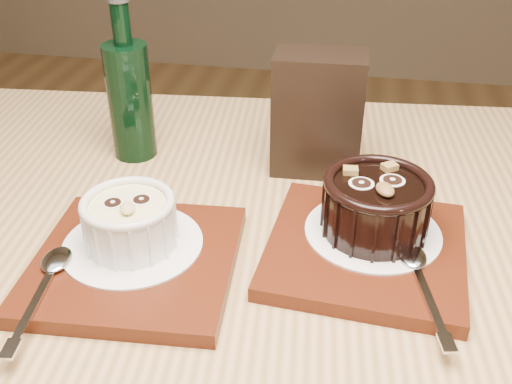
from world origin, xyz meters
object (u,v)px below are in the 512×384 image
(tray_right, at_px, (365,249))
(green_bottle, at_px, (130,97))
(tray_left, at_px, (135,262))
(condiment_stand, at_px, (317,114))
(ramekin_white, at_px, (130,220))
(ramekin_dark, at_px, (376,203))
(table, at_px, (231,342))

(tray_right, bearing_deg, green_bottle, 151.42)
(tray_left, xyz_separation_m, green_bottle, (-0.08, 0.21, 0.07))
(tray_left, distance_m, condiment_stand, 0.27)
(ramekin_white, xyz_separation_m, green_bottle, (-0.07, 0.20, 0.03))
(tray_left, distance_m, tray_right, 0.21)
(ramekin_dark, height_order, green_bottle, green_bottle)
(tray_right, relative_size, ramekin_dark, 1.78)
(table, relative_size, ramekin_dark, 12.50)
(ramekin_white, relative_size, tray_right, 0.47)
(green_bottle, bearing_deg, ramekin_dark, -25.16)
(table, distance_m, tray_right, 0.16)
(tray_left, distance_m, ramekin_dark, 0.23)
(ramekin_dark, bearing_deg, ramekin_white, 174.46)
(tray_right, height_order, condiment_stand, condiment_stand)
(ramekin_white, bearing_deg, table, -24.96)
(table, bearing_deg, ramekin_dark, 27.05)
(condiment_stand, xyz_separation_m, green_bottle, (-0.22, -0.00, 0.01))
(ramekin_white, distance_m, condiment_stand, 0.25)
(green_bottle, bearing_deg, ramekin_white, -70.33)
(tray_left, xyz_separation_m, condiment_stand, (0.14, 0.22, 0.06))
(tray_left, bearing_deg, ramekin_dark, 19.80)
(ramekin_dark, xyz_separation_m, green_bottle, (-0.29, 0.14, 0.03))
(condiment_stand, relative_size, green_bottle, 0.72)
(ramekin_dark, xyz_separation_m, condiment_stand, (-0.07, 0.14, 0.02))
(tray_right, bearing_deg, table, -159.21)
(tray_left, bearing_deg, ramekin_white, 115.49)
(ramekin_white, bearing_deg, ramekin_dark, -7.06)
(table, xyz_separation_m, ramekin_dark, (0.13, 0.06, 0.14))
(ramekin_white, bearing_deg, green_bottle, 87.03)
(ramekin_white, xyz_separation_m, condiment_stand, (0.15, 0.20, 0.03))
(ramekin_dark, relative_size, condiment_stand, 0.72)
(ramekin_white, distance_m, tray_right, 0.22)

